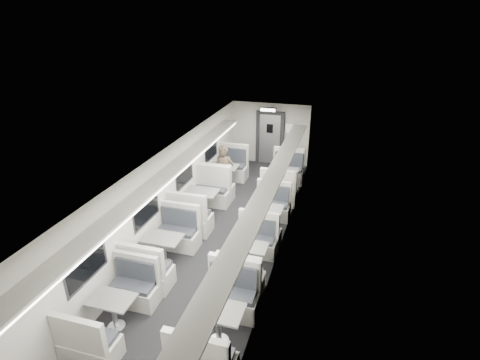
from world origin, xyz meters
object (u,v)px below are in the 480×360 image
Objects in this scene: booth_left_a at (224,177)px; booth_left_c at (164,251)px; booth_right_c at (250,258)px; passenger at (224,172)px; booth_right_d at (219,326)px; exit_sign at (268,110)px; booth_left_d at (114,313)px; vestibule_door at (270,138)px; booth_left_b at (202,203)px; booth_right_a at (283,180)px; booth_right_b at (267,219)px.

booth_left_a is 1.09× the size of booth_left_c.
passenger is (-1.76, 3.45, 0.53)m from booth_right_c.
passenger is (-1.76, 5.62, 0.48)m from booth_right_d.
booth_right_c is 6.70m from exit_sign.
booth_right_d reaches higher than booth_right_c.
booth_left_d is 5.86m from passenger.
passenger reaches higher than booth_right_c.
exit_sign is (-1.00, 8.51, 1.89)m from booth_right_d.
vestibule_door is (-1.00, 6.83, 0.69)m from booth_right_c.
booth_left_c is at bearing -90.00° from booth_left_b.
booth_left_a reaches higher than booth_right_d.
booth_left_a is 1.04× the size of booth_right_a.
booth_right_c is (2.00, 2.39, -0.01)m from booth_left_d.
booth_left_b reaches higher than booth_right_a.
booth_left_d is at bearing -96.54° from exit_sign.
booth_right_d is at bearing -83.30° from exit_sign.
booth_right_d is at bearing -72.32° from booth_left_a.
booth_right_b is 1.18× the size of passenger.
exit_sign is (1.00, 6.68, 1.90)m from booth_left_c.
booth_right_c is (0.00, -1.83, -0.02)m from booth_right_b.
booth_left_b is 1.08× the size of booth_left_c.
booth_left_d is 0.94× the size of vestibule_door.
booth_left_d is at bearing -90.00° from booth_left_c.
booth_left_b is (0.00, -2.02, -0.00)m from booth_left_a.
vestibule_door is (-1.00, 5.00, 0.67)m from booth_right_b.
exit_sign reaches higher than booth_left_c.
passenger is (0.24, 3.79, 0.49)m from booth_left_c.
passenger is 3.47m from vestibule_door.
vestibule_door reaches higher than booth_left_a.
passenger is (-1.76, -0.96, 0.47)m from booth_right_a.
booth_right_b is at bearing -77.50° from exit_sign.
passenger reaches higher than booth_right_a.
booth_left_c is 7.26m from vestibule_door.
booth_left_b is 1.14× the size of booth_right_b.
booth_right_b is 5.14m from vestibule_door.
booth_left_a is 1.21× the size of booth_right_c.
booth_right_a is 4.41m from booth_right_c.
exit_sign reaches higher than booth_left_d.
booth_left_b is at bearing 115.17° from booth_right_d.
booth_left_b is 2.89m from booth_right_c.
booth_left_a is 6.49m from booth_left_d.
booth_right_d is (2.00, -4.26, -0.03)m from booth_left_b.
passenger is (-1.76, 1.62, 0.51)m from booth_right_b.
booth_left_d is 3.11m from booth_right_c.
passenger is 2.81× the size of exit_sign.
booth_right_d reaches higher than booth_left_c.
booth_right_c is 6.94m from vestibule_door.
booth_left_a is 3.03m from booth_right_b.
exit_sign is at bearing 96.70° from booth_right_d.
exit_sign is (0.00, -0.49, 1.24)m from vestibule_door.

